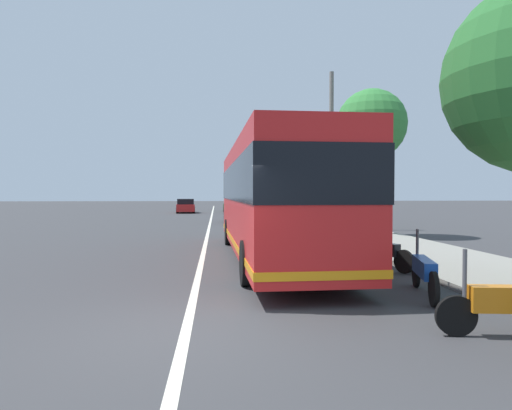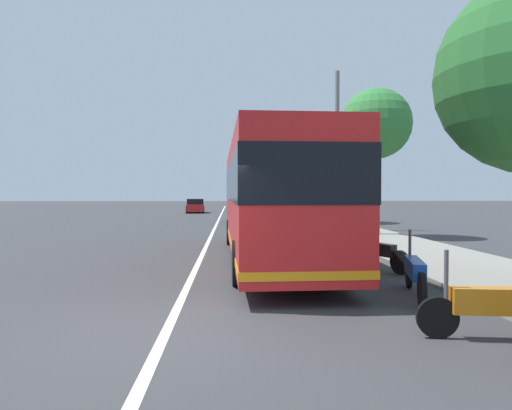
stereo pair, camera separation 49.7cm
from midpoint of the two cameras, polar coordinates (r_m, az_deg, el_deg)
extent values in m
plane|color=#38383A|center=(6.86, -11.09, -15.70)|extent=(220.00, 220.00, 0.00)
cube|color=gray|center=(17.84, 16.30, -4.84)|extent=(110.00, 3.60, 0.14)
cube|color=silver|center=(16.65, -7.44, -5.48)|extent=(110.00, 0.16, 0.01)
cube|color=red|center=(13.76, 1.00, 0.94)|extent=(12.33, 2.75, 3.08)
cube|color=black|center=(13.77, 1.00, 2.92)|extent=(12.37, 2.79, 1.08)
cube|color=orange|center=(13.84, 0.99, -4.40)|extent=(12.36, 2.78, 0.16)
cylinder|color=black|center=(17.65, -4.28, -3.45)|extent=(1.01, 0.33, 1.00)
cylinder|color=black|center=(17.88, 2.92, -3.39)|extent=(1.01, 0.33, 1.00)
cylinder|color=black|center=(9.86, -2.53, -7.39)|extent=(1.01, 0.33, 1.00)
cylinder|color=black|center=(10.26, 10.15, -7.07)|extent=(1.01, 0.33, 1.00)
cylinder|color=black|center=(7.00, 22.26, -12.96)|extent=(0.16, 0.59, 0.58)
cube|color=orange|center=(7.21, 27.91, -10.55)|extent=(0.39, 1.13, 0.36)
cylinder|color=#4C4C51|center=(6.91, 23.18, -8.07)|extent=(0.06, 0.06, 0.70)
cylinder|color=black|center=(10.30, 18.40, -8.12)|extent=(0.63, 0.24, 0.63)
cylinder|color=black|center=(8.60, 20.16, -10.05)|extent=(0.63, 0.24, 0.63)
cube|color=#1947A5|center=(9.41, 19.21, -7.50)|extent=(1.34, 0.57, 0.33)
cylinder|color=#4C4C51|center=(10.09, 18.54, -4.88)|extent=(0.06, 0.06, 0.70)
cylinder|color=black|center=(12.99, 11.83, -6.15)|extent=(0.57, 0.34, 0.60)
cylinder|color=black|center=(11.88, 17.20, -6.91)|extent=(0.57, 0.34, 0.60)
cube|color=black|center=(12.39, 14.40, -5.38)|extent=(1.19, 0.75, 0.32)
cylinder|color=#4C4C51|center=(12.84, 12.21, -3.55)|extent=(0.06, 0.06, 0.70)
cube|color=#2D7238|center=(50.76, -3.38, -0.17)|extent=(4.40, 1.98, 0.71)
cube|color=black|center=(50.82, -3.38, 0.50)|extent=(2.38, 1.74, 0.48)
cylinder|color=black|center=(52.22, -4.22, -0.37)|extent=(0.65, 0.25, 0.64)
cylinder|color=black|center=(52.18, -2.46, -0.36)|extent=(0.65, 0.25, 0.64)
cylinder|color=black|center=(49.37, -4.35, -0.47)|extent=(0.65, 0.25, 0.64)
cylinder|color=black|center=(49.33, -2.48, -0.47)|extent=(0.65, 0.25, 0.64)
cube|color=black|center=(31.03, -2.66, -1.17)|extent=(4.44, 2.03, 0.79)
cube|color=black|center=(31.09, -2.68, 0.03)|extent=(2.18, 1.74, 0.51)
cylinder|color=black|center=(32.39, -4.33, -1.51)|extent=(0.65, 0.26, 0.64)
cylinder|color=black|center=(32.55, -1.55, -1.49)|extent=(0.65, 0.26, 0.64)
cylinder|color=black|center=(29.54, -3.89, -1.80)|extent=(0.65, 0.26, 0.64)
cylinder|color=black|center=(29.72, -0.84, -1.78)|extent=(0.65, 0.26, 0.64)
cube|color=red|center=(46.78, -9.27, -0.34)|extent=(4.37, 2.09, 0.70)
cube|color=black|center=(46.74, -9.28, 0.43)|extent=(2.44, 1.82, 0.56)
cylinder|color=black|center=(45.39, -8.24, -0.66)|extent=(0.65, 0.26, 0.64)
cylinder|color=black|center=(45.40, -10.32, -0.67)|extent=(0.65, 0.26, 0.64)
cylinder|color=black|center=(48.19, -8.28, -0.53)|extent=(0.65, 0.26, 0.64)
cylinder|color=black|center=(48.20, -10.24, -0.54)|extent=(0.65, 0.26, 0.64)
cube|color=gray|center=(45.66, -3.02, -0.34)|extent=(4.56, 1.80, 0.74)
cube|color=black|center=(45.71, -3.02, 0.44)|extent=(2.29, 1.62, 0.49)
cylinder|color=black|center=(47.15, -3.98, -0.57)|extent=(0.64, 0.23, 0.64)
cylinder|color=black|center=(47.17, -2.10, -0.56)|extent=(0.64, 0.23, 0.64)
cylinder|color=black|center=(44.17, -3.99, -0.71)|extent=(0.64, 0.23, 0.64)
cylinder|color=black|center=(44.19, -1.99, -0.70)|extent=(0.64, 0.23, 0.64)
cylinder|color=brown|center=(21.50, 13.81, 1.75)|extent=(0.39, 0.39, 4.26)
sphere|color=#337F38|center=(21.74, 13.87, 9.97)|extent=(3.25, 3.25, 3.25)
cylinder|color=brown|center=(31.24, 7.09, 1.01)|extent=(0.41, 0.41, 3.52)
sphere|color=#1E5B26|center=(31.36, 7.11, 6.58)|extent=(4.29, 4.29, 4.29)
cylinder|color=slate|center=(25.18, 9.01, 6.80)|extent=(0.24, 0.24, 8.71)
camera|label=1|loc=(0.25, -90.91, -0.02)|focal=31.39mm
camera|label=2|loc=(0.25, 89.09, 0.02)|focal=31.39mm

